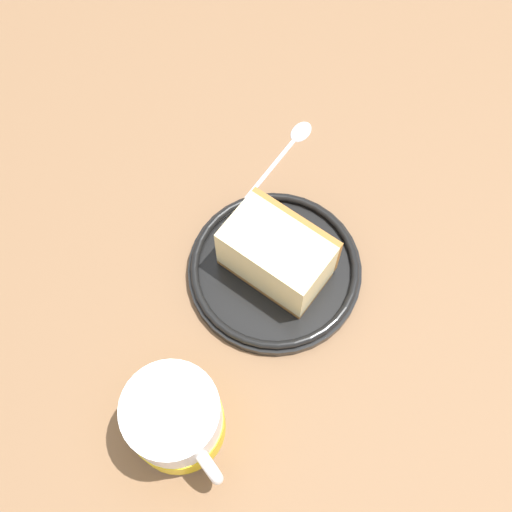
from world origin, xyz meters
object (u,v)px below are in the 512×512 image
object	(u,v)px
small_plate	(275,269)
teaspoon	(291,142)
tea_mug	(177,422)
cake_slice	(277,254)

from	to	relation	value
small_plate	teaspoon	world-z (taller)	small_plate
tea_mug	small_plate	bearing A→B (deg)	126.85
small_plate	tea_mug	world-z (taller)	tea_mug
cake_slice	teaspoon	world-z (taller)	cake_slice
small_plate	cake_slice	distance (cm)	3.38
cake_slice	tea_mug	distance (cm)	18.12
cake_slice	tea_mug	xyz separation A→B (cm)	(10.83, -14.52, -0.28)
small_plate	tea_mug	size ratio (longest dim) A/B	1.63
cake_slice	tea_mug	world-z (taller)	tea_mug
cake_slice	teaspoon	distance (cm)	15.90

